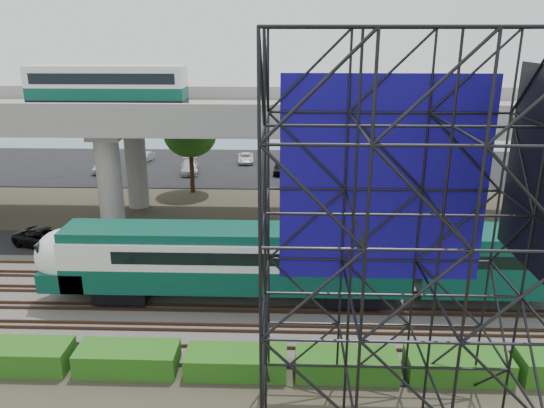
{
  "coord_description": "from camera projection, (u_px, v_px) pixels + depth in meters",
  "views": [
    {
      "loc": [
        3.31,
        -24.95,
        14.9
      ],
      "look_at": [
        2.29,
        6.0,
        4.75
      ],
      "focal_mm": 35.0,
      "sensor_mm": 36.0,
      "label": 1
    }
  ],
  "objects": [
    {
      "name": "service_road",
      "position": [
        243.0,
        246.0,
        38.4
      ],
      "size": [
        90.0,
        5.0,
        0.08
      ],
      "primitive_type": "cube",
      "color": "black",
      "rests_on": "ground"
    },
    {
      "name": "commuter_train",
      "position": [
        274.0,
        259.0,
        29.36
      ],
      "size": [
        29.3,
        3.06,
        4.3
      ],
      "color": "black",
      "rests_on": "rail_tracks"
    },
    {
      "name": "ballast_bed",
      "position": [
        230.0,
        302.0,
        30.31
      ],
      "size": [
        90.0,
        12.0,
        0.2
      ],
      "primitive_type": "cube",
      "color": "slate",
      "rests_on": "ground"
    },
    {
      "name": "ground",
      "position": [
        226.0,
        322.0,
        28.44
      ],
      "size": [
        140.0,
        140.0,
        0.0
      ],
      "primitive_type": "plane",
      "color": "#474233",
      "rests_on": "ground"
    },
    {
      "name": "rail_tracks",
      "position": [
        230.0,
        300.0,
        30.25
      ],
      "size": [
        90.0,
        9.52,
        0.16
      ],
      "color": "#472D1E",
      "rests_on": "ballast_bed"
    },
    {
      "name": "parking_lot",
      "position": [
        260.0,
        167.0,
        60.72
      ],
      "size": [
        90.0,
        18.0,
        0.08
      ],
      "primitive_type": "cube",
      "color": "black",
      "rests_on": "ground"
    },
    {
      "name": "overpass",
      "position": [
        237.0,
        121.0,
        41.1
      ],
      "size": [
        80.0,
        12.0,
        12.4
      ],
      "color": "#9E9B93",
      "rests_on": "ground"
    },
    {
      "name": "scaffold_tower",
      "position": [
        395.0,
        256.0,
        18.31
      ],
      "size": [
        9.36,
        6.36,
        15.0
      ],
      "color": "black",
      "rests_on": "ground"
    },
    {
      "name": "harbor_water",
      "position": [
        268.0,
        132.0,
        81.62
      ],
      "size": [
        140.0,
        40.0,
        0.03
      ],
      "primitive_type": "cube",
      "color": "slate",
      "rests_on": "ground"
    },
    {
      "name": "hedge_strip",
      "position": [
        236.0,
        361.0,
        24.15
      ],
      "size": [
        34.6,
        1.8,
        1.2
      ],
      "color": "#1C4F12",
      "rests_on": "ground"
    },
    {
      "name": "suv",
      "position": [
        46.0,
        238.0,
        38.09
      ],
      "size": [
        5.24,
        3.65,
        1.33
      ],
      "primitive_type": "imported",
      "rotation": [
        0.0,
        0.0,
        1.24
      ],
      "color": "black",
      "rests_on": "service_road"
    },
    {
      "name": "parked_cars",
      "position": [
        267.0,
        163.0,
        59.67
      ],
      "size": [
        34.22,
        9.36,
        1.3
      ],
      "color": "silver",
      "rests_on": "parking_lot"
    },
    {
      "name": "trees",
      "position": [
        189.0,
        154.0,
        42.2
      ],
      "size": [
        40.94,
        16.94,
        7.69
      ],
      "color": "#382314",
      "rests_on": "ground"
    }
  ]
}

